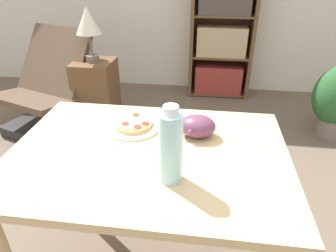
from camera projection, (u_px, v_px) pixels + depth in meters
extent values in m
cube|color=#D1B27F|center=(148.00, 155.00, 1.19)|extent=(1.10, 0.77, 0.03)
cylinder|color=#D1B27F|center=(77.00, 170.00, 1.71)|extent=(0.06, 0.06, 0.73)
cylinder|color=#D1B27F|center=(252.00, 185.00, 1.60)|extent=(0.06, 0.06, 0.73)
cylinder|color=white|center=(134.00, 127.00, 1.33)|extent=(0.24, 0.24, 0.01)
cylinder|color=#DBB26B|center=(134.00, 124.00, 1.33)|extent=(0.17, 0.17, 0.02)
cylinder|color=#EACC7A|center=(134.00, 121.00, 1.32)|extent=(0.15, 0.15, 0.00)
cylinder|color=#A83328|center=(137.00, 115.00, 1.37)|extent=(0.03, 0.03, 0.00)
cylinder|color=#A83328|center=(138.00, 127.00, 1.27)|extent=(0.03, 0.03, 0.00)
cylinder|color=#A83328|center=(125.00, 124.00, 1.30)|extent=(0.03, 0.03, 0.00)
cylinder|color=#A83328|center=(145.00, 123.00, 1.30)|extent=(0.03, 0.03, 0.00)
ellipsoid|color=#6B3856|center=(197.00, 126.00, 1.25)|extent=(0.15, 0.12, 0.09)
sphere|color=#6B3856|center=(190.00, 132.00, 1.21)|extent=(0.02, 0.02, 0.02)
sphere|color=#6B3856|center=(196.00, 125.00, 1.23)|extent=(0.02, 0.02, 0.02)
sphere|color=#6B3856|center=(190.00, 126.00, 1.23)|extent=(0.02, 0.02, 0.02)
sphere|color=#6B3856|center=(200.00, 131.00, 1.23)|extent=(0.02, 0.02, 0.02)
sphere|color=#6B3856|center=(192.00, 132.00, 1.26)|extent=(0.03, 0.03, 0.03)
sphere|color=#6B3856|center=(195.00, 129.00, 1.24)|extent=(0.03, 0.03, 0.03)
sphere|color=#6B3856|center=(199.00, 134.00, 1.25)|extent=(0.03, 0.03, 0.03)
sphere|color=#6B3856|center=(182.00, 124.00, 1.24)|extent=(0.03, 0.03, 0.03)
sphere|color=#6B3856|center=(202.00, 120.00, 1.27)|extent=(0.03, 0.03, 0.03)
cylinder|color=#A3DBEA|center=(171.00, 149.00, 0.97)|extent=(0.08, 0.08, 0.25)
cylinder|color=white|center=(171.00, 110.00, 0.90)|extent=(0.05, 0.05, 0.03)
cube|color=black|center=(48.00, 126.00, 2.78)|extent=(0.75, 0.72, 0.10)
cube|color=brown|center=(36.00, 99.00, 2.56)|extent=(0.79, 0.69, 0.14)
cube|color=brown|center=(54.00, 61.00, 2.68)|extent=(0.76, 0.60, 0.55)
cube|color=brown|center=(192.00, 35.00, 3.28)|extent=(0.04, 0.32, 1.33)
cube|color=brown|center=(252.00, 37.00, 3.21)|extent=(0.04, 0.32, 1.33)
cube|color=brown|center=(222.00, 33.00, 3.37)|extent=(0.67, 0.01, 1.33)
cube|color=brown|center=(217.00, 91.00, 3.56)|extent=(0.60, 0.30, 0.02)
cube|color=#99332D|center=(218.00, 79.00, 3.46)|extent=(0.53, 0.22, 0.31)
cube|color=brown|center=(220.00, 55.00, 3.35)|extent=(0.60, 0.30, 0.02)
cube|color=tan|center=(221.00, 41.00, 3.25)|extent=(0.53, 0.22, 0.31)
cube|color=brown|center=(224.00, 15.00, 3.13)|extent=(0.60, 0.30, 0.02)
cube|color=brown|center=(97.00, 95.00, 2.73)|extent=(0.34, 0.34, 0.64)
cylinder|color=#665B51|center=(93.00, 58.00, 2.55)|extent=(0.11, 0.11, 0.05)
cylinder|color=#665B51|center=(91.00, 45.00, 2.50)|extent=(0.02, 0.02, 0.18)
cone|color=beige|center=(88.00, 20.00, 2.40)|extent=(0.21, 0.21, 0.21)
cylinder|color=#70665B|center=(333.00, 126.00, 2.70)|extent=(0.29, 0.29, 0.19)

